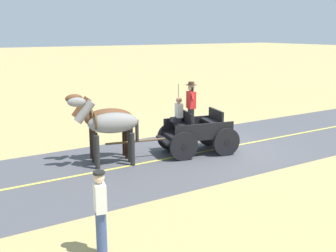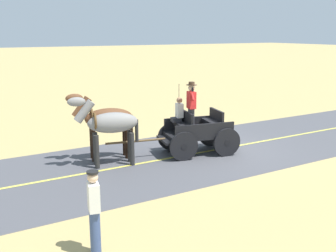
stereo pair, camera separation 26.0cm
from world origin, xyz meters
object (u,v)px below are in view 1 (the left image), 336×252
Objects in this scene: horse_off_side at (105,120)px; pedestrian_walking at (100,211)px; horse_near_side at (110,125)px; horse_drawn_carriage at (196,130)px.

horse_off_side reaches higher than pedestrian_walking.
horse_off_side is (0.70, -0.15, 0.00)m from horse_near_side.
horse_near_side is 1.34× the size of pedestrian_walking.
horse_drawn_carriage reaches higher than pedestrian_walking.
horse_near_side and horse_off_side have the same top height.
horse_drawn_carriage is 3.09m from horse_off_side.
horse_drawn_carriage is 2.73× the size of pedestrian_walking.
horse_near_side is 1.00× the size of horse_off_side.
horse_drawn_carriage is at bearing -95.20° from horse_near_side.
horse_near_side is at bearing 168.20° from horse_off_side.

